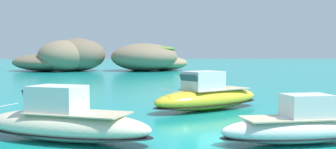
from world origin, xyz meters
TOP-DOWN VIEW (x-y plane):
  - ground_plane at (0.00, 0.00)m, footprint 400.00×400.00m
  - islet_large at (-16.93, 68.62)m, footprint 24.67×19.54m
  - islet_small at (0.17, 68.71)m, footprint 20.62×19.80m
  - motorboat_yellow at (1.66, 9.56)m, footprint 9.43×7.20m
  - motorboat_cream at (-6.83, 0.26)m, footprint 8.95×5.89m
  - motorboat_white at (3.79, -1.22)m, footprint 7.63×2.86m
  - channel_buoy at (-10.22, 14.66)m, footprint 0.56×0.56m

SIDE VIEW (x-z plane):
  - ground_plane at x=0.00m, z-range 0.00..0.00m
  - channel_buoy at x=-10.22m, z-range -0.40..1.08m
  - motorboat_white at x=3.79m, z-range -0.36..1.84m
  - motorboat_cream at x=-6.83m, z-range -0.42..2.13m
  - motorboat_yellow at x=1.66m, z-range -0.45..2.29m
  - islet_small at x=0.17m, z-range -0.33..5.48m
  - islet_large at x=-16.93m, z-range -0.60..6.24m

